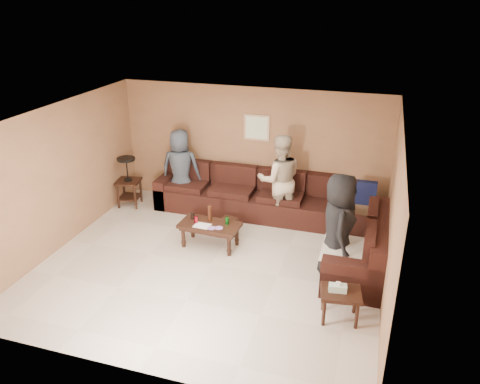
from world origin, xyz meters
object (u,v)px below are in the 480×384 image
at_px(sectional_sofa, 279,215).
at_px(person_right, 338,227).
at_px(end_table_left, 128,181).
at_px(person_left, 181,169).
at_px(waste_bin, 228,227).
at_px(person_middle, 280,180).
at_px(coffee_table, 210,227).
at_px(side_table_right, 340,295).

distance_m(sectional_sofa, person_right, 1.81).
bearing_deg(end_table_left, person_left, 15.67).
bearing_deg(waste_bin, person_right, -20.88).
height_order(person_left, person_right, person_right).
height_order(person_middle, person_right, person_middle).
relative_size(sectional_sofa, coffee_table, 4.28).
relative_size(sectional_sofa, side_table_right, 7.67).
height_order(sectional_sofa, end_table_left, end_table_left).
height_order(sectional_sofa, coffee_table, sectional_sofa).
xyz_separation_m(side_table_right, person_right, (-0.18, 1.06, 0.48)).
relative_size(end_table_left, person_right, 0.61).
distance_m(coffee_table, waste_bin, 0.54).
height_order(sectional_sofa, person_middle, person_middle).
distance_m(sectional_sofa, waste_bin, 0.98).
distance_m(side_table_right, person_middle, 3.07).
height_order(person_left, person_middle, person_middle).
height_order(coffee_table, person_middle, person_middle).
height_order(sectional_sofa, side_table_right, sectional_sofa).
distance_m(coffee_table, person_right, 2.31).
xyz_separation_m(coffee_table, end_table_left, (-2.23, 1.12, 0.18)).
bearing_deg(sectional_sofa, person_left, 167.38).
bearing_deg(waste_bin, side_table_right, -39.62).
bearing_deg(person_middle, side_table_right, 97.22).
bearing_deg(waste_bin, end_table_left, 164.76).
relative_size(waste_bin, person_right, 0.19).
bearing_deg(person_middle, sectional_sofa, 82.10).
bearing_deg(side_table_right, person_right, 99.59).
xyz_separation_m(sectional_sofa, person_right, (1.19, -1.25, 0.55)).
bearing_deg(coffee_table, person_left, 128.97).
height_order(side_table_right, waste_bin, side_table_right).
bearing_deg(side_table_right, person_middle, 118.73).
relative_size(person_left, person_right, 0.95).
bearing_deg(person_middle, coffee_table, 31.80).
bearing_deg(person_left, end_table_left, 5.05).
bearing_deg(person_right, sectional_sofa, 33.43).
height_order(side_table_right, person_right, person_right).
xyz_separation_m(coffee_table, side_table_right, (2.41, -1.37, 0.01)).
xyz_separation_m(end_table_left, side_table_right, (4.64, -2.50, -0.16)).
relative_size(sectional_sofa, end_table_left, 4.40).
bearing_deg(sectional_sofa, side_table_right, -59.27).
height_order(sectional_sofa, waste_bin, sectional_sofa).
xyz_separation_m(person_middle, person_right, (1.28, -1.60, -0.02)).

